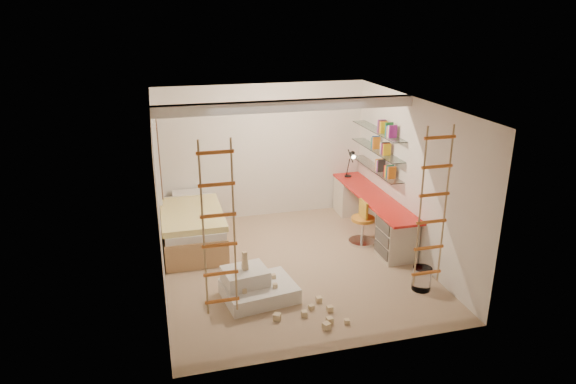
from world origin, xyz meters
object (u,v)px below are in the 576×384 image
object	(u,v)px
desk	(372,213)
bed	(192,226)
swivel_chair	(362,228)
play_platform	(255,287)

from	to	relation	value
desk	bed	world-z (taller)	desk
bed	swivel_chair	xyz separation A→B (m)	(2.88, -0.72, -0.04)
swivel_chair	play_platform	world-z (taller)	swivel_chair
swivel_chair	play_platform	xyz separation A→B (m)	(-2.17, -1.31, -0.12)
desk	swivel_chair	distance (m)	0.49
bed	play_platform	bearing A→B (deg)	-70.73
bed	desk	bearing A→B (deg)	-6.49
desk	bed	size ratio (longest dim) A/B	1.40
desk	bed	distance (m)	3.22
desk	swivel_chair	world-z (taller)	swivel_chair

